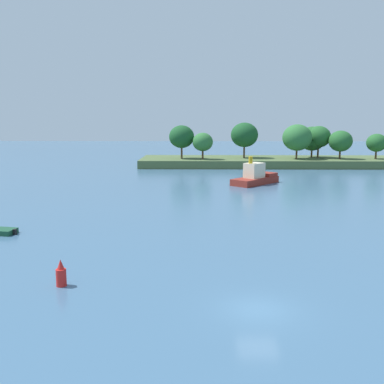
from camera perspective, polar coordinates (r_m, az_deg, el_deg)
The scene contains 4 objects.
ground_plane at distance 27.54m, azimuth 8.60°, elevation -14.91°, with size 400.00×400.00×0.00m, color #3D607F.
treeline_island at distance 109.56m, azimuth 12.76°, elevation 5.03°, with size 76.07×16.87×10.42m.
tugboat at distance 77.86m, azimuth 8.29°, elevation 1.97°, with size 9.20×9.59×4.92m.
channel_buoy_red at distance 31.77m, azimuth -16.68°, elevation -10.26°, with size 0.70×0.70×1.90m.
Camera 1 is at (-3.53, -24.85, 11.34)m, focal length 40.98 mm.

